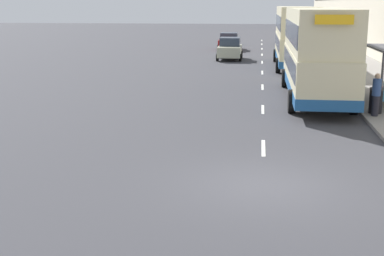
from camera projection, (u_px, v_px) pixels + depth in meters
The scene contains 18 objects.
ground_plane at pixel (264, 185), 13.64m from camera, with size 220.00×220.00×0.00m, color #38383D.
pavement at pixel (332, 52), 50.03m from camera, with size 5.00×93.00×0.14m.
lane_mark_0 at pixel (263, 148), 17.13m from camera, with size 0.12×2.00×0.01m.
lane_mark_1 at pixel (263, 109), 23.35m from camera, with size 0.12×2.00×0.01m.
lane_mark_2 at pixel (263, 87), 29.57m from camera, with size 0.12×2.00×0.01m.
lane_mark_3 at pixel (262, 73), 35.79m from camera, with size 0.12×2.00×0.01m.
lane_mark_4 at pixel (262, 62), 42.01m from camera, with size 0.12×2.00×0.01m.
lane_mark_5 at pixel (262, 55), 48.24m from camera, with size 0.12×2.00×0.01m.
lane_mark_6 at pixel (262, 49), 54.46m from camera, with size 0.12×2.00×0.01m.
lane_mark_7 at pixel (262, 44), 60.68m from camera, with size 0.12×2.00×0.01m.
lane_mark_8 at pixel (262, 40), 66.90m from camera, with size 0.12×2.00×0.01m.
double_decker_bus_near at pixel (317, 52), 25.32m from camera, with size 2.85×11.19×4.30m.
double_decker_bus_ahead at pixel (296, 35), 38.21m from camera, with size 2.85×10.83×4.30m.
car_0 at pixel (229, 41), 53.15m from camera, with size 2.07×4.36×1.68m.
car_1 at pixel (285, 37), 59.82m from camera, with size 2.04×4.47×1.77m.
car_2 at pixel (230, 49), 43.84m from camera, with size 2.03×3.92×1.80m.
pedestrian_2 at pixel (376, 94), 21.18m from camera, with size 0.34×0.34×1.71m.
litter_bin at pixel (376, 100), 21.76m from camera, with size 0.55×0.55×1.05m.
Camera 1 is at (-0.20, -13.08, 4.53)m, focal length 50.00 mm.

